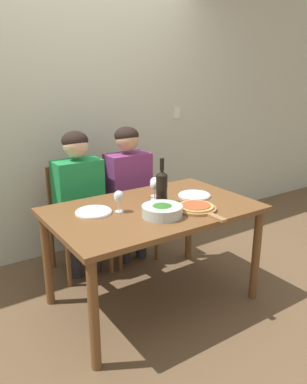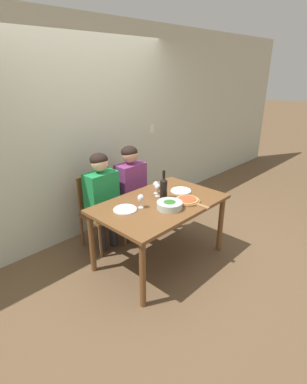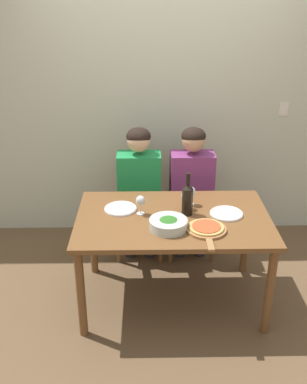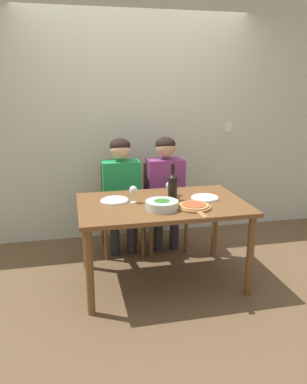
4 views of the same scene
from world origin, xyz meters
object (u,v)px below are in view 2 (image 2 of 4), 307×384
at_px(person_man, 132,183).
at_px(broccoli_bowl, 170,205).
at_px(wine_bottle, 164,188).
at_px(wine_glass_centre, 156,185).
at_px(wine_glass_right, 158,188).
at_px(wine_glass_left, 141,199).
at_px(person_woman, 102,193).
at_px(chair_right, 127,198).
at_px(chair_left, 98,209).
at_px(dinner_plate_left, 125,209).
at_px(dinner_plate_right, 181,191).
at_px(pizza_on_board, 188,200).

distance_m(person_man, broccoli_bowl, 0.91).
distance_m(wine_bottle, wine_glass_centre, 0.16).
bearing_deg(wine_glass_right, wine_glass_centre, 56.64).
bearing_deg(wine_glass_left, wine_glass_right, 13.21).
distance_m(person_woman, wine_glass_centre, 0.65).
bearing_deg(chair_right, chair_left, 180.00).
bearing_deg(broccoli_bowl, dinner_plate_left, 139.24).
bearing_deg(wine_glass_left, wine_glass_centre, 21.07).
height_order(dinner_plate_right, pizza_on_board, pizza_on_board).
height_order(dinner_plate_left, pizza_on_board, pizza_on_board).
relative_size(person_woman, person_man, 1.00).
bearing_deg(chair_left, wine_glass_right, -61.62).
relative_size(broccoli_bowl, wine_glass_right, 1.80).
bearing_deg(chair_left, broccoli_bowl, -77.59).
height_order(wine_bottle, broccoli_bowl, wine_bottle).
distance_m(dinner_plate_left, wine_glass_right, 0.51).
bearing_deg(person_woman, pizza_on_board, -62.07).
height_order(dinner_plate_left, dinner_plate_right, same).
bearing_deg(person_woman, wine_glass_centre, -50.24).
distance_m(person_man, wine_glass_right, 0.58).
bearing_deg(chair_left, person_man, -13.33).
bearing_deg(broccoli_bowl, wine_glass_right, 64.44).
distance_m(pizza_on_board, wine_glass_left, 0.54).
bearing_deg(wine_glass_left, chair_left, 91.39).
bearing_deg(wine_glass_right, chair_right, 81.03).
relative_size(chair_right, wine_bottle, 2.75).
bearing_deg(dinner_plate_left, wine_glass_right, 0.58).
bearing_deg(dinner_plate_left, chair_right, 48.21).
xyz_separation_m(pizza_on_board, wine_glass_left, (-0.46, 0.26, 0.09)).
bearing_deg(person_woman, wine_bottle, -60.50).
bearing_deg(wine_glass_left, pizza_on_board, -29.77).
bearing_deg(wine_glass_centre, broccoli_bowl, -117.08).
distance_m(broccoli_bowl, wine_glass_right, 0.35).
bearing_deg(wine_bottle, person_man, 81.01).
distance_m(dinner_plate_right, wine_glass_right, 0.33).
xyz_separation_m(chair_right, dinner_plate_left, (-0.60, -0.68, 0.27)).
height_order(chair_left, wine_glass_centre, chair_left).
bearing_deg(wine_glass_left, dinner_plate_left, 153.83).
height_order(person_man, broccoli_bowl, person_man).
height_order(person_man, wine_bottle, person_man).
bearing_deg(person_woman, chair_right, 13.33).
xyz_separation_m(person_woman, pizza_on_board, (0.48, -0.90, 0.03)).
height_order(person_woman, dinner_plate_right, person_woman).
height_order(chair_right, person_woman, person_woman).
height_order(person_woman, broccoli_bowl, person_woman).
relative_size(person_man, dinner_plate_right, 4.93).
distance_m(wine_glass_left, wine_glass_right, 0.35).
bearing_deg(dinner_plate_right, chair_left, 130.57).
relative_size(broccoli_bowl, wine_glass_centre, 1.80).
height_order(broccoli_bowl, dinner_plate_left, broccoli_bowl).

